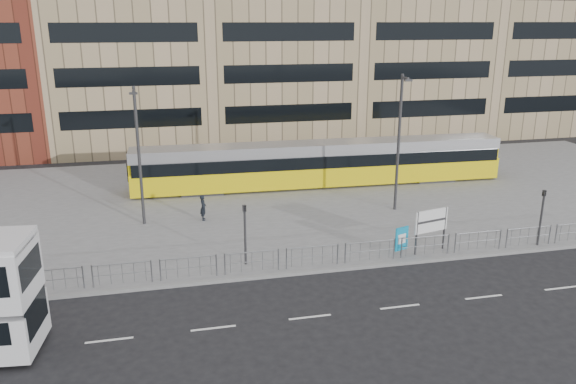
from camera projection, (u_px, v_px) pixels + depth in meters
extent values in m
plane|color=black|center=(329.00, 272.00, 27.42)|extent=(120.00, 120.00, 0.00)
cube|color=slate|center=(279.00, 198.00, 38.59)|extent=(64.00, 24.00, 0.15)
cube|color=gray|center=(328.00, 270.00, 27.45)|extent=(64.00, 0.25, 0.17)
cube|color=tan|center=(129.00, 29.00, 53.79)|extent=(14.00, 16.00, 22.00)
cube|color=tan|center=(272.00, 18.00, 56.44)|extent=(14.00, 16.00, 24.00)
cube|color=tan|center=(401.00, 33.00, 59.82)|extent=(14.00, 16.00, 21.00)
cube|color=tan|center=(519.00, 23.00, 62.47)|extent=(14.00, 16.00, 23.00)
cylinder|color=gray|center=(365.00, 242.00, 27.96)|extent=(32.00, 0.05, 0.05)
cylinder|color=gray|center=(364.00, 251.00, 28.10)|extent=(32.00, 0.04, 0.04)
cylinder|color=gray|center=(21.00, 283.00, 24.74)|extent=(0.07, 0.07, 1.10)
cube|color=white|center=(378.00, 309.00, 23.90)|extent=(62.00, 0.12, 0.01)
cube|color=yellow|center=(321.00, 173.00, 41.15)|extent=(27.12, 3.31, 1.55)
cube|color=black|center=(321.00, 159.00, 40.84)|extent=(26.73, 3.34, 0.87)
cube|color=#B6B6BB|center=(321.00, 148.00, 40.60)|extent=(27.11, 3.11, 0.77)
cube|color=yellow|center=(483.00, 156.00, 43.35)|extent=(1.22, 2.21, 2.51)
cube|color=yellow|center=(138.00, 173.00, 38.58)|extent=(1.22, 2.21, 2.51)
cylinder|color=#2D2D30|center=(321.00, 163.00, 40.94)|extent=(2.37, 2.37, 2.90)
cube|color=#2D2D30|center=(431.00, 176.00, 42.95)|extent=(2.97, 2.51, 0.48)
cube|color=#2D2D30|center=(202.00, 188.00, 39.75)|extent=(2.97, 2.51, 0.48)
cylinder|color=#2D2D30|center=(416.00, 234.00, 28.77)|extent=(0.10, 0.10, 2.32)
cylinder|color=#2D2D30|center=(444.00, 228.00, 29.52)|extent=(0.10, 0.10, 2.32)
cube|color=white|center=(431.00, 221.00, 28.98)|extent=(1.99, 0.53, 1.21)
cylinder|color=#2D2D30|center=(401.00, 248.00, 28.86)|extent=(0.06, 0.06, 0.83)
cube|color=#0D89BB|center=(402.00, 239.00, 28.70)|extent=(0.81, 0.34, 1.25)
cube|color=white|center=(402.00, 239.00, 28.67)|extent=(0.49, 0.19, 0.52)
imported|color=black|center=(203.00, 208.00, 33.91)|extent=(0.44, 0.61, 1.58)
cylinder|color=#2D2D30|center=(245.00, 236.00, 27.54)|extent=(0.12, 0.12, 3.00)
imported|color=#2D2D30|center=(245.00, 215.00, 27.21)|extent=(0.21, 0.23, 1.00)
cylinder|color=#2D2D30|center=(541.00, 219.00, 29.91)|extent=(0.12, 0.12, 3.00)
imported|color=#2D2D30|center=(544.00, 199.00, 29.59)|extent=(0.22, 0.24, 1.00)
cylinder|color=#2D2D30|center=(139.00, 157.00, 32.34)|extent=(0.18, 0.18, 8.14)
cylinder|color=#2D2D30|center=(133.00, 91.00, 30.82)|extent=(0.14, 0.90, 0.14)
cube|color=#2D2D30|center=(133.00, 93.00, 30.43)|extent=(0.45, 0.20, 0.12)
cylinder|color=#2D2D30|center=(398.00, 144.00, 34.80)|extent=(0.18, 0.18, 8.56)
cylinder|color=#2D2D30|center=(405.00, 78.00, 33.22)|extent=(0.14, 0.90, 0.14)
cube|color=#2D2D30|center=(408.00, 80.00, 32.83)|extent=(0.45, 0.20, 0.12)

